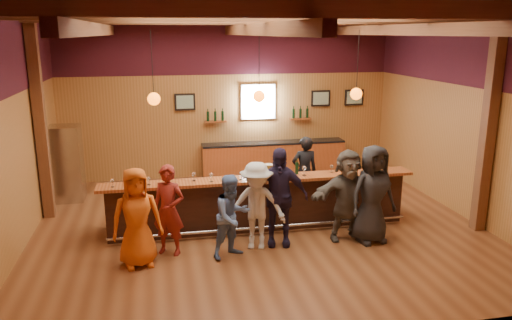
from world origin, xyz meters
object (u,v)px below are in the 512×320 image
object	(u,v)px
back_bar_cabinet	(274,158)
ice_bucket	(269,170)
stainless_fridge	(67,163)
bottle_a	(281,167)
customer_orange	(137,218)
bar_counter	(258,200)
customer_brown	(347,195)
customer_white	(256,206)
bartender	(304,172)
customer_denim	(232,216)
customer_dark	(373,194)
customer_redvest	(169,210)
customer_navy	(278,197)

from	to	relation	value
back_bar_cabinet	ice_bucket	xyz separation A→B (m)	(-1.01, -3.77, 0.75)
stainless_fridge	bottle_a	bearing A→B (deg)	-29.90
stainless_fridge	customer_orange	world-z (taller)	stainless_fridge
ice_bucket	bar_counter	bearing A→B (deg)	130.37
customer_orange	back_bar_cabinet	bearing A→B (deg)	44.42
customer_brown	customer_white	bearing A→B (deg)	175.72
back_bar_cabinet	customer_orange	xyz separation A→B (m)	(-3.58, -5.01, 0.39)
bartender	bottle_a	bearing A→B (deg)	51.14
customer_orange	customer_denim	world-z (taller)	customer_orange
customer_orange	stainless_fridge	bearing A→B (deg)	103.77
customer_dark	bartender	world-z (taller)	customer_dark
customer_denim	bartender	bearing A→B (deg)	21.56
customer_dark	ice_bucket	world-z (taller)	customer_dark
customer_brown	ice_bucket	distance (m)	1.64
customer_dark	bottle_a	world-z (taller)	customer_dark
customer_orange	bottle_a	xyz separation A→B (m)	(2.84, 1.27, 0.39)
customer_redvest	back_bar_cabinet	bearing A→B (deg)	83.46
stainless_fridge	customer_denim	world-z (taller)	stainless_fridge
back_bar_cabinet	customer_navy	bearing A→B (deg)	-102.48
bar_counter	back_bar_cabinet	size ratio (longest dim) A/B	1.57
customer_dark	ice_bucket	distance (m)	2.09
stainless_fridge	customer_navy	world-z (taller)	customer_navy
customer_redvest	customer_denim	xyz separation A→B (m)	(1.09, -0.34, -0.07)
customer_brown	bartender	size ratio (longest dim) A/B	1.08
customer_redvest	ice_bucket	distance (m)	2.24
stainless_fridge	customer_brown	xyz separation A→B (m)	(5.64, -3.52, -0.01)
customer_dark	bartender	distance (m)	2.26
stainless_fridge	customer_dark	world-z (taller)	customer_dark
back_bar_cabinet	customer_dark	world-z (taller)	customer_dark
customer_redvest	bartender	distance (m)	3.67
customer_dark	customer_navy	bearing A→B (deg)	163.77
customer_orange	ice_bucket	xyz separation A→B (m)	(2.57, 1.24, 0.36)
customer_dark	back_bar_cabinet	bearing A→B (deg)	89.51
bar_counter	bartender	world-z (taller)	bartender
customer_redvest	bartender	xyz separation A→B (m)	(3.11, 1.95, -0.00)
bar_counter	customer_brown	distance (m)	1.89
ice_bucket	bartender	bearing A→B (deg)	44.66
customer_redvest	customer_denim	bearing A→B (deg)	9.40
customer_navy	customer_orange	bearing A→B (deg)	-159.81
customer_brown	customer_dark	distance (m)	0.47
customer_denim	back_bar_cabinet	bearing A→B (deg)	41.66
customer_denim	bottle_a	bearing A→B (deg)	18.90
stainless_fridge	customer_brown	world-z (taller)	stainless_fridge
customer_denim	customer_navy	bearing A→B (deg)	-6.41
customer_navy	bottle_a	bearing A→B (deg)	84.26
customer_redvest	customer_denim	world-z (taller)	customer_redvest
customer_white	stainless_fridge	bearing A→B (deg)	153.62
customer_denim	bottle_a	distance (m)	1.80
customer_white	back_bar_cabinet	bearing A→B (deg)	89.64
customer_orange	customer_redvest	xyz separation A→B (m)	(0.54, 0.37, -0.04)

